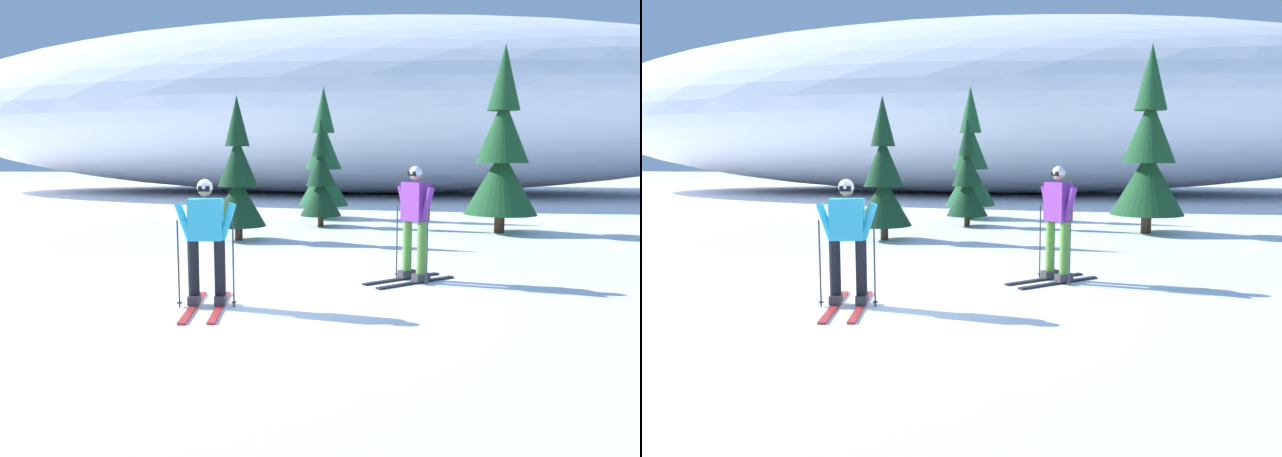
% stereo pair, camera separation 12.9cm
% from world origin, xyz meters
% --- Properties ---
extents(ground_plane, '(120.00, 120.00, 0.00)m').
position_xyz_m(ground_plane, '(0.00, 0.00, 0.00)').
color(ground_plane, white).
extents(skier_purple_jacket, '(1.46, 1.39, 1.85)m').
position_xyz_m(skier_purple_jacket, '(2.19, 1.21, 0.98)').
color(skier_purple_jacket, black).
rests_on(skier_purple_jacket, ground).
extents(skier_cyan_jacket, '(0.82, 1.68, 1.70)m').
position_xyz_m(skier_cyan_jacket, '(-0.55, -0.83, 0.90)').
color(skier_cyan_jacket, red).
rests_on(skier_cyan_jacket, ground).
extents(pine_tree_far_left, '(1.32, 1.32, 3.41)m').
position_xyz_m(pine_tree_far_left, '(-1.92, 5.25, 1.43)').
color(pine_tree_far_left, '#47301E').
rests_on(pine_tree_far_left, ground).
extents(pine_tree_center_left, '(1.61, 1.61, 4.18)m').
position_xyz_m(pine_tree_center_left, '(-0.63, 10.45, 1.75)').
color(pine_tree_center_left, '#47301E').
rests_on(pine_tree_center_left, ground).
extents(pine_tree_center_right, '(1.18, 1.18, 3.05)m').
position_xyz_m(pine_tree_center_right, '(-0.40, 8.31, 1.28)').
color(pine_tree_center_right, '#47301E').
rests_on(pine_tree_center_right, ground).
extents(pine_tree_far_right, '(1.87, 1.87, 4.83)m').
position_xyz_m(pine_tree_far_right, '(4.45, 7.59, 2.02)').
color(pine_tree_far_right, '#47301E').
rests_on(pine_tree_far_right, ground).
extents(snow_ridge_background, '(48.44, 18.95, 8.92)m').
position_xyz_m(snow_ridge_background, '(-1.55, 23.96, 4.46)').
color(snow_ridge_background, white).
rests_on(snow_ridge_background, ground).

